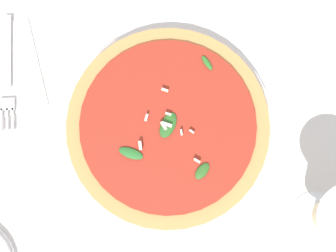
% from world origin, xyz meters
% --- Properties ---
extents(ground_plane, '(6.00, 6.00, 0.00)m').
position_xyz_m(ground_plane, '(0.00, 0.00, 0.00)').
color(ground_plane, silver).
extents(pizza_arugula_main, '(0.34, 0.34, 0.05)m').
position_xyz_m(pizza_arugula_main, '(0.02, -0.03, 0.02)').
color(pizza_arugula_main, white).
rests_on(pizza_arugula_main, ground_plane).
extents(napkin, '(0.16, 0.11, 0.01)m').
position_xyz_m(napkin, '(-0.13, -0.28, 0.00)').
color(napkin, silver).
rests_on(napkin, ground_plane).
extents(fork, '(0.20, 0.04, 0.00)m').
position_xyz_m(fork, '(-0.12, -0.28, 0.01)').
color(fork, silver).
rests_on(fork, ground_plane).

